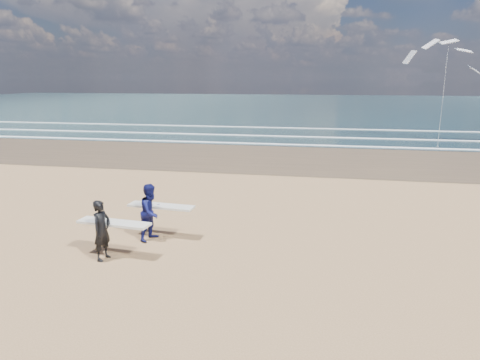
# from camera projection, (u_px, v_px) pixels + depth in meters

# --- Properties ---
(ocean) EXTENTS (220.00, 100.00, 0.02)m
(ocean) POSITION_uv_depth(u_px,v_px,m) (398.00, 106.00, 77.27)
(ocean) COLOR #172D33
(ocean) RESTS_ON ground
(surfer_near) EXTENTS (2.24, 1.07, 1.77)m
(surfer_near) POSITION_uv_depth(u_px,v_px,m) (104.00, 229.00, 12.22)
(surfer_near) COLOR black
(surfer_near) RESTS_ON ground
(surfer_far) EXTENTS (2.24, 1.24, 1.85)m
(surfer_far) POSITION_uv_depth(u_px,v_px,m) (152.00, 212.00, 13.72)
(surfer_far) COLOR #0D114C
(surfer_far) RESTS_ON ground
(kite_1) EXTENTS (6.13, 4.77, 9.09)m
(kite_1) POSITION_uv_depth(u_px,v_px,m) (445.00, 77.00, 33.37)
(kite_1) COLOR slate
(kite_1) RESTS_ON ground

